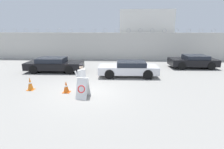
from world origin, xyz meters
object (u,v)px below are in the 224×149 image
at_px(barricade_sign, 83,88).
at_px(security_guard, 82,78).
at_px(parked_car_front_coupe, 54,64).
at_px(parked_car_far_side, 193,61).
at_px(parked_car_rear_sedan, 129,68).
at_px(traffic_cone_near, 66,87).
at_px(traffic_cone_mid, 30,84).

bearing_deg(barricade_sign, security_guard, 116.14).
relative_size(barricade_sign, parked_car_front_coupe, 0.23).
bearing_deg(security_guard, parked_car_far_side, 160.29).
distance_m(security_guard, parked_car_front_coupe, 6.33).
bearing_deg(barricade_sign, parked_car_rear_sedan, 70.45).
distance_m(barricade_sign, traffic_cone_near, 1.40).
distance_m(barricade_sign, parked_car_rear_sedan, 5.30).
height_order(traffic_cone_near, parked_car_rear_sedan, parked_car_rear_sedan).
xyz_separation_m(security_guard, parked_car_far_side, (8.97, 7.39, -0.32)).
height_order(parked_car_front_coupe, parked_car_rear_sedan, parked_car_front_coupe).
bearing_deg(traffic_cone_mid, security_guard, -8.06).
bearing_deg(parked_car_far_side, parked_car_front_coupe, 7.66).
xyz_separation_m(parked_car_rear_sedan, parked_car_far_side, (6.20, 3.35, 0.01)).
relative_size(parked_car_front_coupe, parked_car_rear_sedan, 1.05).
bearing_deg(parked_car_far_side, barricade_sign, 39.94).
bearing_deg(traffic_cone_near, parked_car_rear_sedan, 45.80).
bearing_deg(parked_car_far_side, traffic_cone_near, 33.71).
bearing_deg(parked_car_rear_sedan, parked_car_front_coupe, -11.91).
xyz_separation_m(security_guard, traffic_cone_near, (-0.98, 0.17, -0.61)).
height_order(security_guard, parked_car_front_coupe, security_guard).
relative_size(security_guard, traffic_cone_mid, 2.16).
distance_m(traffic_cone_mid, parked_car_rear_sedan, 7.04).
relative_size(traffic_cone_near, parked_car_front_coupe, 0.14).
distance_m(parked_car_rear_sedan, parked_car_far_side, 7.05).
relative_size(barricade_sign, parked_car_far_side, 0.26).
bearing_deg(parked_car_rear_sedan, traffic_cone_near, 44.24).
bearing_deg(parked_car_far_side, traffic_cone_mid, 27.21).
bearing_deg(parked_car_front_coupe, parked_car_rear_sedan, -11.41).
bearing_deg(traffic_cone_near, barricade_sign, -33.23).
distance_m(barricade_sign, parked_car_front_coupe, 6.90).
bearing_deg(barricade_sign, traffic_cone_near, 156.62).
relative_size(security_guard, traffic_cone_near, 2.48).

